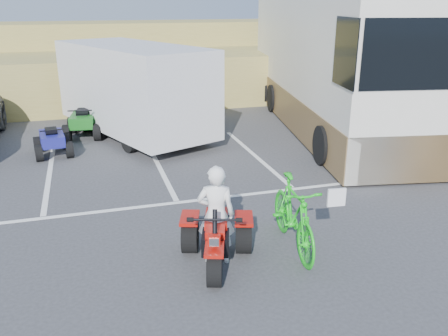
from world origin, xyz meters
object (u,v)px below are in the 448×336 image
object	(u,v)px
green_dirt_bike	(293,215)
quad_atv_blue	(54,155)
rv_motorhome	(330,73)
red_trike_atv	(216,265)
quad_atv_green	(85,137)
cargo_trailer	(133,88)
rider	(216,215)

from	to	relation	value
green_dirt_bike	quad_atv_blue	bearing A→B (deg)	127.93
green_dirt_bike	rv_motorhome	size ratio (longest dim) A/B	0.18
red_trike_atv	quad_atv_green	distance (m)	8.82
red_trike_atv	cargo_trailer	size ratio (longest dim) A/B	0.25
red_trike_atv	quad_atv_green	world-z (taller)	red_trike_atv
rv_motorhome	green_dirt_bike	bearing A→B (deg)	-111.64
red_trike_atv	quad_atv_blue	distance (m)	7.45
cargo_trailer	quad_atv_blue	xyz separation A→B (m)	(-2.44, -1.43, -1.52)
rv_motorhome	quad_atv_green	bearing A→B (deg)	-175.83
rider	green_dirt_bike	size ratio (longest dim) A/B	0.79
quad_atv_blue	cargo_trailer	bearing A→B (deg)	23.65
cargo_trailer	red_trike_atv	bearing A→B (deg)	-110.01
rider	quad_atv_green	size ratio (longest dim) A/B	1.10
rider	rv_motorhome	bearing A→B (deg)	-111.02
rv_motorhome	quad_atv_blue	bearing A→B (deg)	-164.32
green_dirt_bike	cargo_trailer	size ratio (longest dim) A/B	0.32
red_trike_atv	quad_atv_blue	size ratio (longest dim) A/B	1.24
quad_atv_green	rv_motorhome	bearing A→B (deg)	2.07
green_dirt_bike	quad_atv_blue	distance (m)	7.95
cargo_trailer	rider	bearing A→B (deg)	-109.66
quad_atv_blue	quad_atv_green	size ratio (longest dim) A/B	0.86
red_trike_atv	rv_motorhome	bearing A→B (deg)	69.29
red_trike_atv	cargo_trailer	bearing A→B (deg)	109.83
green_dirt_bike	quad_atv_blue	size ratio (longest dim) A/B	1.61
rider	green_dirt_bike	world-z (taller)	rider
rider	green_dirt_bike	distance (m)	1.39
cargo_trailer	rv_motorhome	bearing A→B (deg)	-27.35
rider	quad_atv_blue	world-z (taller)	rider
green_dirt_bike	quad_atv_green	distance (m)	9.09
rider	cargo_trailer	world-z (taller)	cargo_trailer
rv_motorhome	quad_atv_blue	size ratio (longest dim) A/B	9.10
red_trike_atv	cargo_trailer	distance (m)	8.49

